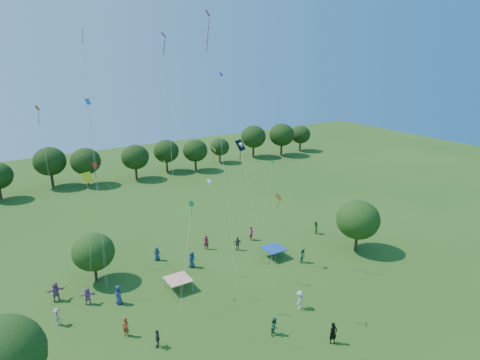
# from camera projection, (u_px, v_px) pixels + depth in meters

# --- Properties ---
(near_tree_west) EXTENTS (5.31, 5.31, 6.55)m
(near_tree_west) POSITION_uv_depth(u_px,v_px,m) (0.00, 356.00, 25.66)
(near_tree_west) COLOR #422B19
(near_tree_west) RESTS_ON ground
(near_tree_north) EXTENTS (4.04, 4.04, 4.96)m
(near_tree_north) POSITION_uv_depth(u_px,v_px,m) (93.00, 252.00, 41.00)
(near_tree_north) COLOR #422B19
(near_tree_north) RESTS_ON ground
(near_tree_east) EXTENTS (4.79, 4.79, 5.86)m
(near_tree_east) POSITION_uv_depth(u_px,v_px,m) (358.00, 220.00, 47.20)
(near_tree_east) COLOR #422B19
(near_tree_east) RESTS_ON ground
(treeline) EXTENTS (88.01, 8.77, 6.77)m
(treeline) POSITION_uv_depth(u_px,v_px,m) (97.00, 159.00, 71.21)
(treeline) COLOR #422B19
(treeline) RESTS_ON ground
(tent_red_stripe) EXTENTS (2.20, 2.20, 1.10)m
(tent_red_stripe) POSITION_uv_depth(u_px,v_px,m) (178.00, 279.00, 40.21)
(tent_red_stripe) COLOR #E1441A
(tent_red_stripe) RESTS_ON ground
(tent_blue) EXTENTS (2.20, 2.20, 1.10)m
(tent_blue) POSITION_uv_depth(u_px,v_px,m) (274.00, 249.00, 46.37)
(tent_blue) COLOR navy
(tent_blue) RESTS_ON ground
(man_in_black) EXTENTS (0.74, 0.56, 1.80)m
(man_in_black) POSITION_uv_depth(u_px,v_px,m) (333.00, 333.00, 32.82)
(man_in_black) COLOR black
(man_in_black) RESTS_ON ground
(crowd_person_0) EXTENTS (0.98, 0.78, 1.75)m
(crowd_person_0) POSITION_uv_depth(u_px,v_px,m) (192.00, 260.00, 44.28)
(crowd_person_0) COLOR navy
(crowd_person_0) RESTS_ON ground
(crowd_person_1) EXTENTS (0.74, 0.71, 1.68)m
(crowd_person_1) POSITION_uv_depth(u_px,v_px,m) (206.00, 242.00, 48.32)
(crowd_person_1) COLOR maroon
(crowd_person_1) RESTS_ON ground
(crowd_person_2) EXTENTS (0.87, 0.73, 1.54)m
(crowd_person_2) POSITION_uv_depth(u_px,v_px,m) (275.00, 326.00, 33.88)
(crowd_person_2) COLOR #235137
(crowd_person_2) RESTS_ON ground
(crowd_person_3) EXTENTS (0.78, 1.10, 1.54)m
(crowd_person_3) POSITION_uv_depth(u_px,v_px,m) (57.00, 317.00, 35.06)
(crowd_person_3) COLOR #A38F82
(crowd_person_3) RESTS_ON ground
(crowd_person_4) EXTENTS (0.75, 0.98, 1.51)m
(crowd_person_4) POSITION_uv_depth(u_px,v_px,m) (157.00, 338.00, 32.47)
(crowd_person_4) COLOR #38302C
(crowd_person_4) RESTS_ON ground
(crowd_person_5) EXTENTS (1.62, 1.06, 1.64)m
(crowd_person_5) POSITION_uv_depth(u_px,v_px,m) (88.00, 296.00, 37.90)
(crowd_person_5) COLOR #A6619E
(crowd_person_5) RESTS_ON ground
(crowd_person_6) EXTENTS (0.51, 0.90, 1.80)m
(crowd_person_6) POSITION_uv_depth(u_px,v_px,m) (118.00, 295.00, 37.91)
(crowd_person_6) COLOR navy
(crowd_person_6) RESTS_ON ground
(crowd_person_7) EXTENTS (0.73, 0.77, 1.75)m
(crowd_person_7) POSITION_uv_depth(u_px,v_px,m) (251.00, 233.00, 50.60)
(crowd_person_7) COLOR maroon
(crowd_person_7) RESTS_ON ground
(crowd_person_8) EXTENTS (0.88, 0.88, 1.63)m
(crowd_person_8) POSITION_uv_depth(u_px,v_px,m) (315.00, 228.00, 52.29)
(crowd_person_8) COLOR #2C5F28
(crowd_person_8) RESTS_ON ground
(crowd_person_9) EXTENTS (1.21, 0.90, 1.69)m
(crowd_person_9) POSITION_uv_depth(u_px,v_px,m) (300.00, 300.00, 37.29)
(crowd_person_9) COLOR #C2B29B
(crowd_person_9) RESTS_ON ground
(crowd_person_10) EXTENTS (1.02, 0.82, 1.59)m
(crowd_person_10) POSITION_uv_depth(u_px,v_px,m) (238.00, 244.00, 48.07)
(crowd_person_10) COLOR #423835
(crowd_person_10) RESTS_ON ground
(crowd_person_11) EXTENTS (1.74, 0.73, 1.82)m
(crowd_person_11) POSITION_uv_depth(u_px,v_px,m) (56.00, 291.00, 38.43)
(crowd_person_11) COLOR #915483
(crowd_person_11) RESTS_ON ground
(crowd_person_12) EXTENTS (0.84, 0.65, 1.52)m
(crowd_person_12) POSITION_uv_depth(u_px,v_px,m) (157.00, 254.00, 45.77)
(crowd_person_12) COLOR navy
(crowd_person_12) RESTS_ON ground
(crowd_person_13) EXTENTS (0.67, 0.74, 1.66)m
(crowd_person_13) POSITION_uv_depth(u_px,v_px,m) (126.00, 327.00, 33.66)
(crowd_person_13) COLOR maroon
(crowd_person_13) RESTS_ON ground
(crowd_person_14) EXTENTS (0.90, 0.71, 1.61)m
(crowd_person_14) POSITION_uv_depth(u_px,v_px,m) (303.00, 256.00, 45.26)
(crowd_person_14) COLOR #2B6436
(crowd_person_14) RESTS_ON ground
(pirate_kite) EXTENTS (1.30, 5.64, 11.88)m
(pirate_kite) POSITION_uv_depth(u_px,v_px,m) (241.00, 148.00, 42.04)
(pirate_kite) COLOR black
(red_high_kite) EXTENTS (2.44, 8.59, 23.87)m
(red_high_kite) POSITION_uv_depth(u_px,v_px,m) (213.00, 72.00, 38.69)
(red_high_kite) COLOR red
(small_kite_0) EXTENTS (1.58, 2.23, 9.67)m
(small_kite_0) POSITION_uv_depth(u_px,v_px,m) (278.00, 212.00, 34.06)
(small_kite_0) COLOR #E05D0D
(small_kite_1) EXTENTS (5.03, 2.16, 12.05)m
(small_kite_1) POSITION_uv_depth(u_px,v_px,m) (220.00, 169.00, 40.02)
(small_kite_1) COLOR orange
(small_kite_2) EXTENTS (0.68, 4.92, 13.85)m
(small_kite_2) POSITION_uv_depth(u_px,v_px,m) (89.00, 216.00, 25.61)
(small_kite_2) COLOR yellow
(small_kite_3) EXTENTS (3.08, 1.85, 6.80)m
(small_kite_3) POSITION_uv_depth(u_px,v_px,m) (270.00, 174.00, 54.15)
(small_kite_3) COLOR #19891E
(small_kite_4) EXTENTS (2.84, 4.76, 17.78)m
(small_kite_4) POSITION_uv_depth(u_px,v_px,m) (232.00, 118.00, 51.20)
(small_kite_4) COLOR #131ABE
(small_kite_5) EXTENTS (1.03, 1.41, 21.51)m
(small_kite_5) POSITION_uv_depth(u_px,v_px,m) (170.00, 137.00, 29.28)
(small_kite_5) COLOR #9A1997
(small_kite_6) EXTENTS (0.57, 1.76, 7.72)m
(small_kite_6) POSITION_uv_depth(u_px,v_px,m) (208.00, 194.00, 44.31)
(small_kite_6) COLOR white
(small_kite_7) EXTENTS (0.35, 0.44, 22.33)m
(small_kite_7) POSITION_uv_depth(u_px,v_px,m) (91.00, 119.00, 34.32)
(small_kite_7) COLOR #0BA882
(small_kite_8) EXTENTS (5.34, 2.67, 9.76)m
(small_kite_8) POSITION_uv_depth(u_px,v_px,m) (105.00, 181.00, 42.80)
(small_kite_8) COLOR red
(small_kite_9) EXTENTS (0.87, 8.14, 15.28)m
(small_kite_9) POSITION_uv_depth(u_px,v_px,m) (44.00, 145.00, 40.60)
(small_kite_9) COLOR #FA610D
(small_kite_10) EXTENTS (0.76, 2.88, 10.37)m
(small_kite_10) POSITION_uv_depth(u_px,v_px,m) (164.00, 180.00, 41.30)
(small_kite_10) COLOR yellow
(small_kite_11) EXTENTS (3.45, 3.93, 7.79)m
(small_kite_11) POSITION_uv_depth(u_px,v_px,m) (190.00, 222.00, 36.87)
(small_kite_11) COLOR green
(small_kite_12) EXTENTS (0.89, 2.39, 16.53)m
(small_kite_12) POSITION_uv_depth(u_px,v_px,m) (93.00, 149.00, 36.24)
(small_kite_12) COLOR blue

